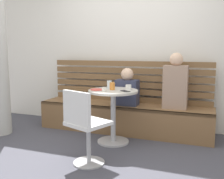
# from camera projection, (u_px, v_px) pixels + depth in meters

# --- Properties ---
(ground) EXTENTS (8.00, 8.00, 0.00)m
(ground) POSITION_uv_depth(u_px,v_px,m) (92.00, 161.00, 3.07)
(ground) COLOR #42424C
(back_wall) EXTENTS (5.20, 0.10, 2.90)m
(back_wall) POSITION_uv_depth(u_px,v_px,m) (132.00, 40.00, 4.38)
(back_wall) COLOR silver
(back_wall) RESTS_ON ground
(booth_bench) EXTENTS (2.70, 0.52, 0.44)m
(booth_bench) POSITION_uv_depth(u_px,v_px,m) (123.00, 118.00, 4.15)
(booth_bench) COLOR brown
(booth_bench) RESTS_ON ground
(booth_backrest) EXTENTS (2.65, 0.04, 0.67)m
(booth_backrest) POSITION_uv_depth(u_px,v_px,m) (128.00, 81.00, 4.29)
(booth_backrest) COLOR brown
(booth_backrest) RESTS_ON booth_bench
(cafe_table) EXTENTS (0.68, 0.68, 0.74)m
(cafe_table) POSITION_uv_depth(u_px,v_px,m) (113.00, 106.00, 3.62)
(cafe_table) COLOR #ADADB2
(cafe_table) RESTS_ON ground
(white_chair) EXTENTS (0.52, 0.52, 0.85)m
(white_chair) POSITION_uv_depth(u_px,v_px,m) (84.00, 125.00, 2.89)
(white_chair) COLOR #ADADB2
(white_chair) RESTS_ON ground
(person_adult) EXTENTS (0.34, 0.22, 0.80)m
(person_adult) POSITION_uv_depth(u_px,v_px,m) (175.00, 84.00, 3.79)
(person_adult) COLOR #9E7F6B
(person_adult) RESTS_ON booth_bench
(person_child_left) EXTENTS (0.34, 0.22, 0.57)m
(person_child_left) POSITION_uv_depth(u_px,v_px,m) (127.00, 89.00, 4.03)
(person_child_left) COLOR #333851
(person_child_left) RESTS_ON booth_bench
(cup_water_clear) EXTENTS (0.07, 0.07, 0.11)m
(cup_water_clear) POSITION_uv_depth(u_px,v_px,m) (109.00, 84.00, 3.75)
(cup_water_clear) COLOR white
(cup_water_clear) RESTS_ON cafe_table
(cup_ceramic_white) EXTENTS (0.08, 0.08, 0.07)m
(cup_ceramic_white) POSITION_uv_depth(u_px,v_px,m) (128.00, 87.00, 3.60)
(cup_ceramic_white) COLOR white
(cup_ceramic_white) RESTS_ON cafe_table
(cup_tumbler_orange) EXTENTS (0.07, 0.07, 0.10)m
(cup_tumbler_orange) POSITION_uv_depth(u_px,v_px,m) (113.00, 86.00, 3.60)
(cup_tumbler_orange) COLOR orange
(cup_tumbler_orange) RESTS_ON cafe_table
(cup_espresso_small) EXTENTS (0.06, 0.06, 0.05)m
(cup_espresso_small) POSITION_uv_depth(u_px,v_px,m) (104.00, 90.00, 3.44)
(cup_espresso_small) COLOR silver
(cup_espresso_small) RESTS_ON cafe_table
(plate_small) EXTENTS (0.17, 0.17, 0.01)m
(plate_small) POSITION_uv_depth(u_px,v_px,m) (97.00, 90.00, 3.59)
(plate_small) COLOR #DB4C42
(plate_small) RESTS_ON cafe_table
(phone_on_table) EXTENTS (0.15, 0.14, 0.01)m
(phone_on_table) POSITION_uv_depth(u_px,v_px,m) (125.00, 91.00, 3.47)
(phone_on_table) COLOR black
(phone_on_table) RESTS_ON cafe_table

